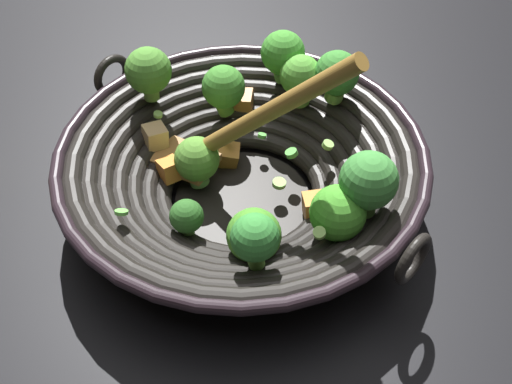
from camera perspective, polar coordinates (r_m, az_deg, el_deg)
ground_plane at (r=0.75m, az=-1.19°, el=-1.04°), size 4.00×4.00×0.00m
wok at (r=0.71m, az=-1.05°, el=2.18°), size 0.40×0.43×0.24m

